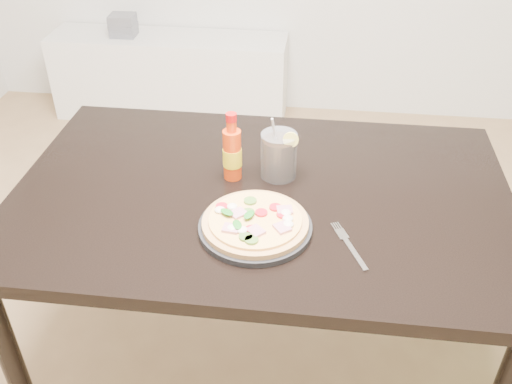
# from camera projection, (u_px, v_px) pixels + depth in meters

# --- Properties ---
(dining_table) EXTENTS (1.40, 0.90, 0.75)m
(dining_table) POSITION_uv_depth(u_px,v_px,m) (261.00, 214.00, 1.65)
(dining_table) COLOR black
(dining_table) RESTS_ON ground
(plate) EXTENTS (0.29, 0.29, 0.02)m
(plate) POSITION_uv_depth(u_px,v_px,m) (255.00, 227.00, 1.46)
(plate) COLOR black
(plate) RESTS_ON dining_table
(pizza) EXTENTS (0.27, 0.27, 0.03)m
(pizza) POSITION_uv_depth(u_px,v_px,m) (255.00, 221.00, 1.45)
(pizza) COLOR tan
(pizza) RESTS_ON plate
(hot_sauce_bottle) EXTENTS (0.05, 0.05, 0.21)m
(hot_sauce_bottle) POSITION_uv_depth(u_px,v_px,m) (232.00, 153.00, 1.62)
(hot_sauce_bottle) COLOR red
(hot_sauce_bottle) RESTS_ON dining_table
(cola_cup) EXTENTS (0.11, 0.10, 0.19)m
(cola_cup) POSITION_uv_depth(u_px,v_px,m) (279.00, 156.00, 1.63)
(cola_cup) COLOR black
(cola_cup) RESTS_ON dining_table
(fork) EXTENTS (0.09, 0.18, 0.00)m
(fork) POSITION_uv_depth(u_px,v_px,m) (348.00, 244.00, 1.41)
(fork) COLOR silver
(fork) RESTS_ON dining_table
(media_console) EXTENTS (1.40, 0.34, 0.50)m
(media_console) POSITION_uv_depth(u_px,v_px,m) (171.00, 76.00, 3.47)
(media_console) COLOR white
(media_console) RESTS_ON ground
(cd_stack) EXTENTS (0.14, 0.12, 0.13)m
(cd_stack) POSITION_uv_depth(u_px,v_px,m) (123.00, 25.00, 3.30)
(cd_stack) COLOR slate
(cd_stack) RESTS_ON media_console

